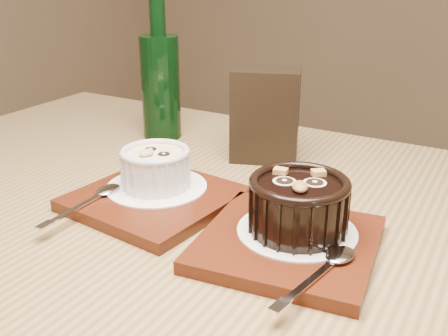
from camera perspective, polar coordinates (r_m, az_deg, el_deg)
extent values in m
cube|color=brown|center=(0.63, -0.48, -7.52)|extent=(1.21, 0.82, 0.04)
cylinder|color=brown|center=(1.36, -13.31, -9.10)|extent=(0.06, 0.06, 0.71)
cube|color=#4D1C0C|center=(0.67, -7.53, -3.35)|extent=(0.20, 0.20, 0.01)
cylinder|color=white|center=(0.68, -7.34, -2.01)|extent=(0.13, 0.13, 0.00)
cylinder|color=silver|center=(0.67, -7.44, -0.21)|extent=(0.08, 0.08, 0.04)
cylinder|color=#F6DA96|center=(0.67, -7.53, 1.46)|extent=(0.07, 0.07, 0.00)
torus|color=silver|center=(0.66, -7.54, 1.75)|extent=(0.09, 0.09, 0.01)
cylinder|color=black|center=(0.68, -7.99, 2.06)|extent=(0.02, 0.02, 0.00)
cylinder|color=black|center=(0.66, -6.56, 1.52)|extent=(0.02, 0.02, 0.00)
ellipsoid|color=#DCB780|center=(0.66, -8.44, 1.66)|extent=(0.02, 0.02, 0.01)
cube|color=#4D1C0C|center=(0.57, 6.96, -8.16)|extent=(0.20, 0.20, 0.01)
cylinder|color=white|center=(0.58, 7.94, -6.78)|extent=(0.13, 0.13, 0.00)
cylinder|color=black|center=(0.56, 8.08, -4.31)|extent=(0.10, 0.10, 0.05)
cylinder|color=black|center=(0.55, 8.22, -1.93)|extent=(0.09, 0.09, 0.00)
torus|color=black|center=(0.55, 8.24, -1.60)|extent=(0.11, 0.11, 0.01)
cylinder|color=black|center=(0.56, 6.60, -1.38)|extent=(0.02, 0.02, 0.00)
cylinder|color=black|center=(0.56, 9.86, -1.52)|extent=(0.02, 0.02, 0.00)
ellipsoid|color=brown|center=(0.54, 8.28, -2.03)|extent=(0.02, 0.03, 0.01)
cube|color=olive|center=(0.57, 6.18, -0.34)|extent=(0.02, 0.01, 0.01)
cube|color=olive|center=(0.57, 10.24, -0.51)|extent=(0.02, 0.02, 0.01)
cube|color=black|center=(0.79, 4.50, 5.72)|extent=(0.11, 0.09, 0.14)
cylinder|color=black|center=(0.90, -6.90, 8.67)|extent=(0.06, 0.06, 0.17)
cylinder|color=black|center=(0.88, -7.26, 16.05)|extent=(0.03, 0.03, 0.06)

